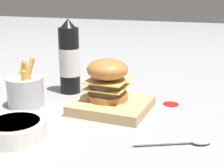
# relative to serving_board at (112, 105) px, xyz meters

# --- Properties ---
(ground_plane) EXTENTS (6.00, 6.00, 0.00)m
(ground_plane) POSITION_rel_serving_board_xyz_m (0.04, 0.01, -0.01)
(ground_plane) COLOR gray
(serving_board) EXTENTS (0.21, 0.19, 0.03)m
(serving_board) POSITION_rel_serving_board_xyz_m (0.00, 0.00, 0.00)
(serving_board) COLOR tan
(serving_board) RESTS_ON ground_plane
(burger) EXTENTS (0.12, 0.12, 0.12)m
(burger) POSITION_rel_serving_board_xyz_m (0.02, -0.01, 0.07)
(burger) COLOR #AD6B33
(burger) RESTS_ON serving_board
(ketchup_bottle) EXTENTS (0.07, 0.07, 0.25)m
(ketchup_bottle) POSITION_rel_serving_board_xyz_m (0.20, -0.11, 0.10)
(ketchup_bottle) COLOR black
(ketchup_bottle) RESTS_ON ground_plane
(fries_basket) EXTENTS (0.11, 0.11, 0.15)m
(fries_basket) POSITION_rel_serving_board_xyz_m (0.25, 0.06, 0.03)
(fries_basket) COLOR #B7B7BC
(fries_basket) RESTS_ON ground_plane
(side_bowl) EXTENTS (0.14, 0.14, 0.04)m
(side_bowl) POSITION_rel_serving_board_xyz_m (0.14, 0.25, 0.01)
(side_bowl) COLOR silver
(side_bowl) RESTS_ON ground_plane
(spoon) EXTENTS (0.16, 0.10, 0.01)m
(spoon) POSITION_rel_serving_board_xyz_m (-0.24, 0.13, -0.01)
(spoon) COLOR #B2B2B7
(spoon) RESTS_ON ground_plane
(ketchup_puddle) EXTENTS (0.05, 0.05, 0.00)m
(ketchup_puddle) POSITION_rel_serving_board_xyz_m (-0.15, -0.11, -0.01)
(ketchup_puddle) COLOR #9E140F
(ketchup_puddle) RESTS_ON ground_plane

